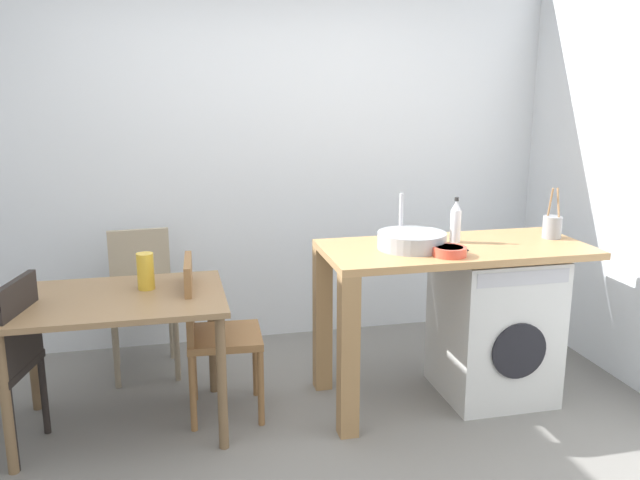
{
  "coord_description": "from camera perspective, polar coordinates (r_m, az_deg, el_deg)",
  "views": [
    {
      "loc": [
        -0.6,
        -2.91,
        1.83
      ],
      "look_at": [
        0.18,
        0.45,
        1.0
      ],
      "focal_mm": 37.7,
      "sensor_mm": 36.0,
      "label": 1
    }
  ],
  "objects": [
    {
      "name": "dining_table",
      "position": [
        3.66,
        -16.8,
        -6.06
      ],
      "size": [
        1.1,
        0.76,
        0.74
      ],
      "color": "olive",
      "rests_on": "ground_plane"
    },
    {
      "name": "washing_machine",
      "position": [
        4.1,
        14.5,
        -6.95
      ],
      "size": [
        0.6,
        0.61,
        0.86
      ],
      "color": "silver",
      "rests_on": "ground_plane"
    },
    {
      "name": "mixing_bowl",
      "position": [
        3.61,
        10.93,
        -0.91
      ],
      "size": [
        0.18,
        0.18,
        0.05
      ],
      "color": "#D84C38",
      "rests_on": "kitchen_counter"
    },
    {
      "name": "utensil_crock",
      "position": [
        4.17,
        19.1,
        1.09
      ],
      "size": [
        0.11,
        0.11,
        0.3
      ],
      "color": "gray",
      "rests_on": "kitchen_counter"
    },
    {
      "name": "chair_spare_by_wall",
      "position": [
        4.43,
        -14.88,
        -4.38
      ],
      "size": [
        0.43,
        0.43,
        0.9
      ],
      "rotation": [
        0.0,
        0.0,
        3.21
      ],
      "color": "gray",
      "rests_on": "ground_plane"
    },
    {
      "name": "kitchen_counter",
      "position": [
        3.81,
        8.42,
        -2.98
      ],
      "size": [
        1.5,
        0.68,
        0.92
      ],
      "color": "tan",
      "rests_on": "ground_plane"
    },
    {
      "name": "chair_opposite",
      "position": [
        3.75,
        -9.28,
        -7.37
      ],
      "size": [
        0.42,
        0.42,
        0.9
      ],
      "rotation": [
        0.0,
        0.0,
        -1.63
      ],
      "color": "olive",
      "rests_on": "ground_plane"
    },
    {
      "name": "vase",
      "position": [
        3.69,
        -14.59,
        -2.58
      ],
      "size": [
        0.09,
        0.09,
        0.2
      ],
      "primitive_type": "cylinder",
      "color": "gold",
      "rests_on": "dining_table"
    },
    {
      "name": "chair_person_seat",
      "position": [
        3.68,
        -25.41,
        -8.97
      ],
      "size": [
        0.49,
        0.49,
        0.9
      ],
      "rotation": [
        0.0,
        0.0,
        1.32
      ],
      "color": "black",
      "rests_on": "ground_plane"
    },
    {
      "name": "tap",
      "position": [
        3.88,
        6.9,
        1.93
      ],
      "size": [
        0.02,
        0.02,
        0.28
      ],
      "primitive_type": "cylinder",
      "color": "#B2B2B7",
      "rests_on": "kitchen_counter"
    },
    {
      "name": "wall_back",
      "position": [
        4.72,
        -5.7,
        7.56
      ],
      "size": [
        4.6,
        0.1,
        2.7
      ],
      "primitive_type": "cube",
      "color": "silver",
      "rests_on": "ground_plane"
    },
    {
      "name": "scissors",
      "position": [
        3.74,
        11.36,
        -0.82
      ],
      "size": [
        0.15,
        0.06,
        0.01
      ],
      "color": "#B2B2B7",
      "rests_on": "kitchen_counter"
    },
    {
      "name": "sink_basin",
      "position": [
        3.74,
        7.79,
        -0.04
      ],
      "size": [
        0.38,
        0.38,
        0.09
      ],
      "primitive_type": "cylinder",
      "color": "#9EA0A5",
      "rests_on": "kitchen_counter"
    },
    {
      "name": "ground_plane",
      "position": [
        3.48,
        -1.2,
        -18.19
      ],
      "size": [
        5.46,
        5.46,
        0.0
      ],
      "primitive_type": "plane",
      "color": "slate"
    },
    {
      "name": "bottle_tall_green",
      "position": [
        3.9,
        11.44,
        1.5
      ],
      "size": [
        0.06,
        0.06,
        0.26
      ],
      "color": "silver",
      "rests_on": "kitchen_counter"
    }
  ]
}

